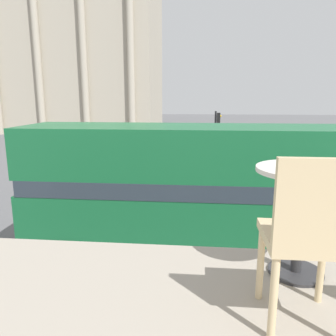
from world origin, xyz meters
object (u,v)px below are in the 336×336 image
Objects in this scene: car_white at (200,146)px; cafe_dining_table at (302,197)px; traffic_light_mid at (216,135)px; pedestrian_white at (127,159)px; cafe_chair_0 at (309,234)px; double_decker_bus at (206,190)px; plaza_building_left at (80,47)px; pedestrian_grey at (43,174)px; car_navy at (273,143)px.

cafe_dining_table is at bearing -40.72° from car_white.
pedestrian_white is (-5.86, 0.92, -1.78)m from traffic_light_mid.
cafe_chair_0 is 0.57× the size of pedestrian_white.
car_white is at bearing 87.53° from double_decker_bus.
cafe_dining_table reaches higher than traffic_light_mid.
cafe_dining_table is 0.03× the size of plaza_building_left.
pedestrian_grey reaches higher than car_white.
cafe_dining_table is 0.80× the size of cafe_chair_0.
cafe_dining_table is at bearing -89.07° from double_decker_bus.
cafe_chair_0 is (-0.13, -0.54, -0.02)m from cafe_dining_table.
pedestrian_grey is (-8.41, 7.03, -1.37)m from double_decker_bus.
pedestrian_grey is (-8.73, 14.66, -3.33)m from cafe_chair_0.
double_decker_bus is 11.46× the size of cafe_chair_0.
car_navy is 22.27m from pedestrian_grey.
cafe_dining_table is 0.17× the size of car_navy.
pedestrian_white is (3.39, 5.21, -0.05)m from pedestrian_grey.
car_white is at bearing 32.81° from car_navy.
plaza_building_left is 5.93× the size of car_navy.
pedestrian_white reaches higher than car_white.
traffic_light_mid is 2.47× the size of pedestrian_grey.
car_navy is (6.49, 30.25, -3.61)m from cafe_dining_table.
cafe_chair_0 reaches higher than traffic_light_mid.
double_decker_bus reaches higher than car_white.
car_navy is (6.61, 30.79, -3.59)m from cafe_chair_0.
plaza_building_left is at bearing -154.38° from pedestrian_white.
cafe_dining_table reaches higher than double_decker_bus.
car_navy is at bearing 145.49° from pedestrian_grey.
traffic_light_mid is (0.40, 18.41, -1.62)m from cafe_dining_table.
double_decker_bus is 2.48× the size of car_navy.
pedestrian_grey is (9.97, -34.50, -11.50)m from plaza_building_left.
traffic_light_mid is at bearing 71.00° from car_navy.
cafe_dining_table is at bearing 41.16° from pedestrian_grey.
traffic_light_mid is 6.19m from pedestrian_white.
pedestrian_grey reaches higher than pedestrian_white.
plaza_building_left is (-18.82, 48.61, 8.15)m from cafe_dining_table.
cafe_dining_table is at bearing -68.83° from plaza_building_left.
cafe_dining_table is 0.17× the size of car_white.
plaza_building_left is (-18.70, 49.16, 8.17)m from cafe_chair_0.
cafe_chair_0 is (0.32, -7.63, 1.95)m from double_decker_bus.
plaza_building_left is 14.86× the size of pedestrian_grey.
cafe_chair_0 is at bearing -91.59° from traffic_light_mid.
pedestrian_white is at bearing 171.11° from traffic_light_mid.
cafe_dining_table is 31.15m from car_navy.
plaza_building_left is at bearing -154.84° from pedestrian_grey.
cafe_chair_0 is at bearing -90.29° from double_decker_bus.
double_decker_bus is at bearing 93.62° from cafe_dining_table.
cafe_dining_table is 18.48m from traffic_light_mid.
plaza_building_left is at bearing 111.17° from double_decker_bus.
pedestrian_white is (-11.95, -10.92, 0.22)m from car_navy.
car_white is 9.16m from pedestrian_white.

